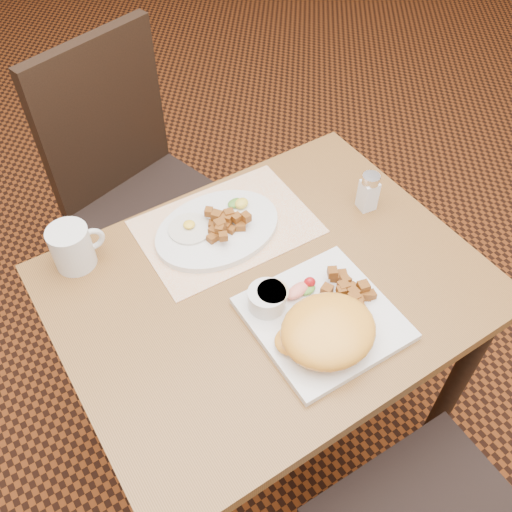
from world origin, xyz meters
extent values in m
plane|color=black|center=(0.00, 0.00, 0.00)|extent=(8.00, 8.00, 0.00)
cube|color=brown|center=(0.00, 0.00, 0.73)|extent=(0.90, 0.70, 0.03)
cylinder|color=black|center=(0.40, -0.30, 0.36)|extent=(0.05, 0.05, 0.71)
cylinder|color=black|center=(-0.40, 0.30, 0.36)|extent=(0.05, 0.05, 0.71)
cylinder|color=black|center=(0.40, 0.30, 0.36)|extent=(0.05, 0.05, 0.71)
cylinder|color=black|center=(0.23, -0.39, 0.21)|extent=(0.04, 0.04, 0.42)
cube|color=black|center=(-0.01, 0.61, 0.45)|extent=(0.52, 0.52, 0.05)
cylinder|color=black|center=(0.12, 0.83, 0.21)|extent=(0.04, 0.04, 0.42)
cylinder|color=black|center=(0.22, 0.48, 0.21)|extent=(0.04, 0.04, 0.42)
cylinder|color=black|center=(-0.23, 0.74, 0.21)|extent=(0.04, 0.04, 0.42)
cylinder|color=black|center=(-0.13, 0.39, 0.21)|extent=(0.04, 0.04, 0.42)
cube|color=black|center=(-0.06, 0.80, 0.72)|extent=(0.42, 0.15, 0.50)
cube|color=white|center=(0.01, 0.20, 0.75)|extent=(0.41, 0.29, 0.00)
cube|color=silver|center=(0.04, -0.14, 0.76)|extent=(0.29, 0.29, 0.02)
ellipsoid|color=#FFAD31|center=(0.01, -0.19, 0.80)|extent=(0.19, 0.17, 0.07)
ellipsoid|color=#FFAD31|center=(0.03, -0.21, 0.78)|extent=(0.08, 0.07, 0.03)
ellipsoid|color=#FFAD31|center=(-0.05, -0.16, 0.78)|extent=(0.08, 0.07, 0.03)
cylinder|color=silver|center=(-0.04, -0.05, 0.79)|extent=(0.08, 0.08, 0.04)
cylinder|color=beige|center=(-0.03, -0.06, 0.81)|extent=(0.07, 0.07, 0.01)
ellipsoid|color=#387223|center=(0.05, -0.07, 0.77)|extent=(0.04, 0.03, 0.01)
ellipsoid|color=red|center=(0.06, -0.06, 0.78)|extent=(0.03, 0.03, 0.03)
ellipsoid|color=#F28C72|center=(0.03, -0.07, 0.78)|extent=(0.06, 0.04, 0.02)
cylinder|color=white|center=(-0.08, 0.22, 0.77)|extent=(0.10, 0.10, 0.01)
ellipsoid|color=yellow|center=(-0.07, 0.22, 0.78)|extent=(0.03, 0.03, 0.01)
ellipsoid|color=#387223|center=(0.05, 0.23, 0.78)|extent=(0.04, 0.03, 0.01)
ellipsoid|color=yellow|center=(0.07, 0.22, 0.78)|extent=(0.04, 0.04, 0.02)
cube|color=white|center=(0.33, 0.07, 0.79)|extent=(0.04, 0.04, 0.08)
cylinder|color=silver|center=(0.33, 0.07, 0.84)|extent=(0.05, 0.05, 0.02)
cylinder|color=silver|center=(-0.33, 0.28, 0.80)|extent=(0.09, 0.09, 0.10)
torus|color=silver|center=(-0.29, 0.28, 0.80)|extent=(0.06, 0.02, 0.06)
cube|color=brown|center=(0.13, -0.08, 0.77)|extent=(0.02, 0.02, 0.02)
cube|color=brown|center=(0.13, -0.12, 0.77)|extent=(0.02, 0.02, 0.02)
cube|color=brown|center=(0.10, -0.17, 0.79)|extent=(0.02, 0.02, 0.02)
cube|color=brown|center=(0.12, -0.13, 0.77)|extent=(0.02, 0.02, 0.01)
cube|color=brown|center=(0.12, -0.13, 0.79)|extent=(0.02, 0.02, 0.02)
cube|color=brown|center=(0.08, -0.10, 0.78)|extent=(0.03, 0.03, 0.02)
cube|color=brown|center=(0.12, -0.13, 0.77)|extent=(0.03, 0.03, 0.02)
cube|color=brown|center=(0.14, -0.15, 0.78)|extent=(0.03, 0.03, 0.02)
cube|color=brown|center=(0.15, -0.16, 0.77)|extent=(0.02, 0.02, 0.02)
cube|color=brown|center=(0.11, -0.14, 0.79)|extent=(0.02, 0.02, 0.02)
cube|color=brown|center=(0.11, -0.15, 0.78)|extent=(0.03, 0.03, 0.02)
cube|color=brown|center=(0.11, -0.14, 0.77)|extent=(0.02, 0.02, 0.02)
cube|color=brown|center=(0.11, -0.08, 0.78)|extent=(0.03, 0.03, 0.02)
cube|color=brown|center=(0.11, -0.07, 0.79)|extent=(0.03, 0.03, 0.02)
cube|color=brown|center=(0.12, -0.10, 0.79)|extent=(0.02, 0.02, 0.02)
cube|color=brown|center=(0.11, -0.12, 0.78)|extent=(0.03, 0.03, 0.02)
cube|color=brown|center=(0.09, -0.12, 0.79)|extent=(0.02, 0.02, 0.02)
cube|color=brown|center=(0.12, -0.14, 0.78)|extent=(0.02, 0.02, 0.02)
cube|color=brown|center=(0.10, -0.12, 0.77)|extent=(0.02, 0.02, 0.02)
cube|color=brown|center=(0.07, -0.15, 0.77)|extent=(0.02, 0.02, 0.01)
cube|color=brown|center=(0.12, -0.15, 0.78)|extent=(0.03, 0.03, 0.02)
cube|color=brown|center=(0.11, -0.16, 0.79)|extent=(0.02, 0.02, 0.02)
cube|color=brown|center=(0.07, -0.15, 0.79)|extent=(0.03, 0.03, 0.02)
cube|color=brown|center=(0.10, -0.15, 0.79)|extent=(0.02, 0.02, 0.02)
cube|color=brown|center=(0.11, -0.12, 0.79)|extent=(0.03, 0.02, 0.02)
cube|color=brown|center=(0.14, -0.14, 0.79)|extent=(0.03, 0.03, 0.02)
cube|color=brown|center=(0.13, -0.10, 0.77)|extent=(0.02, 0.02, 0.02)
cube|color=brown|center=(0.11, -0.13, 0.78)|extent=(0.03, 0.03, 0.02)
cube|color=brown|center=(0.00, 0.19, 0.78)|extent=(0.03, 0.03, 0.02)
cube|color=brown|center=(0.02, 0.20, 0.78)|extent=(0.02, 0.02, 0.02)
cube|color=brown|center=(0.00, 0.18, 0.79)|extent=(0.03, 0.03, 0.02)
cube|color=brown|center=(-0.02, 0.17, 0.80)|extent=(0.02, 0.02, 0.02)
cube|color=brown|center=(0.01, 0.19, 0.80)|extent=(0.03, 0.02, 0.02)
cube|color=brown|center=(0.00, 0.16, 0.78)|extent=(0.02, 0.02, 0.01)
cube|color=brown|center=(-0.01, 0.19, 0.79)|extent=(0.02, 0.02, 0.02)
cube|color=brown|center=(0.02, 0.16, 0.78)|extent=(0.03, 0.03, 0.02)
cube|color=brown|center=(0.02, 0.18, 0.79)|extent=(0.02, 0.02, 0.02)
cube|color=brown|center=(0.02, 0.17, 0.79)|extent=(0.02, 0.02, 0.02)
cube|color=brown|center=(-0.02, 0.18, 0.79)|extent=(0.02, 0.02, 0.02)
cube|color=brown|center=(-0.05, 0.16, 0.78)|extent=(0.02, 0.02, 0.02)
cube|color=brown|center=(-0.02, 0.18, 0.78)|extent=(0.02, 0.02, 0.01)
cube|color=brown|center=(-0.03, 0.14, 0.79)|extent=(0.02, 0.02, 0.02)
cube|color=brown|center=(0.01, 0.21, 0.78)|extent=(0.02, 0.02, 0.02)
cube|color=brown|center=(-0.04, 0.18, 0.78)|extent=(0.03, 0.03, 0.02)
cube|color=brown|center=(-0.02, 0.18, 0.78)|extent=(0.02, 0.02, 0.02)
cube|color=brown|center=(-0.02, 0.22, 0.79)|extent=(0.03, 0.03, 0.02)
cube|color=brown|center=(0.00, 0.18, 0.78)|extent=(0.03, 0.03, 0.02)
cube|color=brown|center=(-0.03, 0.20, 0.78)|extent=(0.02, 0.02, 0.02)
cube|color=brown|center=(-0.01, 0.20, 0.80)|extent=(0.03, 0.03, 0.02)
cube|color=brown|center=(-0.03, 0.16, 0.79)|extent=(0.03, 0.03, 0.02)
cube|color=brown|center=(-0.04, 0.16, 0.78)|extent=(0.02, 0.02, 0.02)
cube|color=brown|center=(0.04, 0.16, 0.80)|extent=(0.02, 0.02, 0.02)
camera|label=1|loc=(-0.44, -0.63, 1.72)|focal=40.00mm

